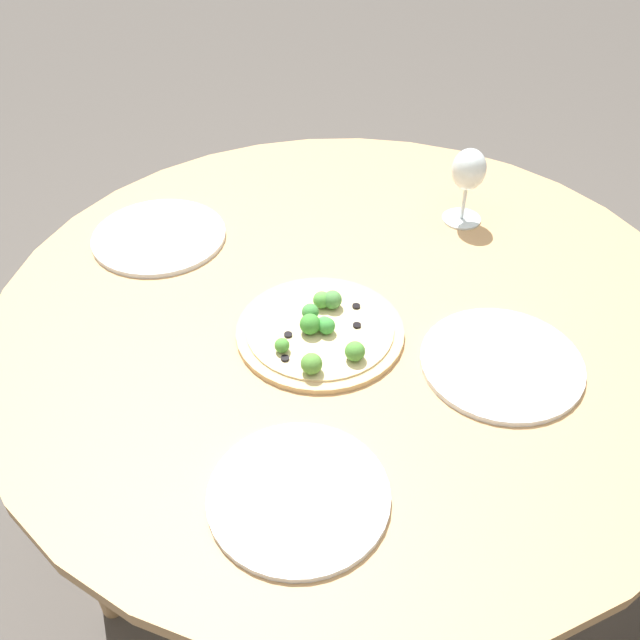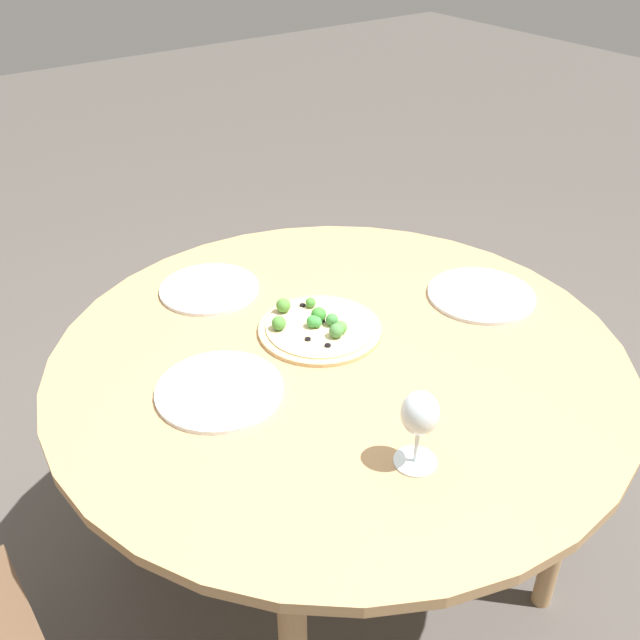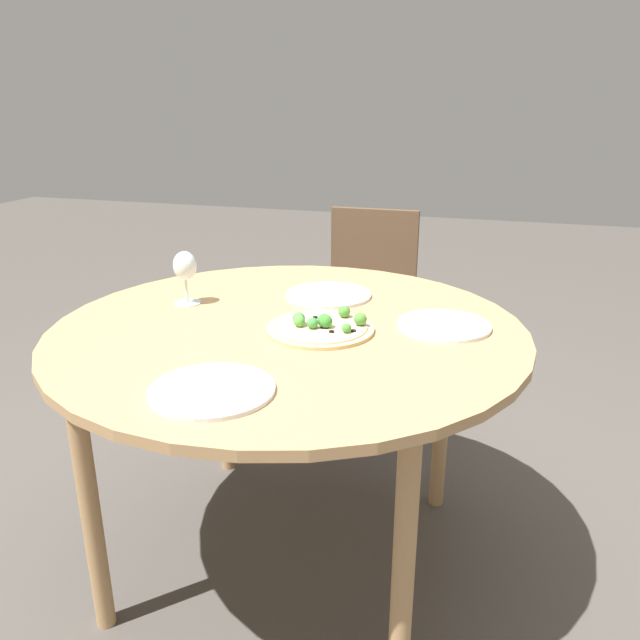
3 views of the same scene
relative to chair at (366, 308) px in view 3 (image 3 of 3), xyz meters
The scene contains 8 objects.
ground_plane 1.12m from the chair, 90.14° to the left, with size 12.00×12.00×0.00m, color #4C4742.
dining_table 1.03m from the chair, 90.14° to the left, with size 1.28×1.28×0.76m.
chair is the anchor object (origin of this frame).
pizza 1.07m from the chair, 95.57° to the left, with size 0.29×0.29×0.05m.
wine_glass 1.05m from the chair, 69.19° to the left, with size 0.08×0.08×0.16m.
plate_near 1.03m from the chair, 114.23° to the left, with size 0.25×0.25×0.01m.
plate_far 0.78m from the chair, 92.82° to the left, with size 0.26×0.26×0.01m.
plate_side 1.47m from the chair, 89.39° to the left, with size 0.26×0.26×0.01m.
Camera 3 is at (-0.53, 1.49, 1.34)m, focal length 35.00 mm.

